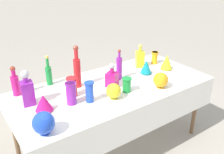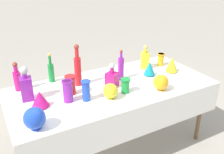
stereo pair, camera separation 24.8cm
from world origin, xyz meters
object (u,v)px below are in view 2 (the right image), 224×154
(slender_vase_1, at_px, (71,84))
(fluted_vase_1, at_px, (172,64))
(slender_vase_2, at_px, (125,85))
(square_decanter_0, at_px, (26,86))
(fluted_vase_0, at_px, (40,99))
(round_bowl_1, at_px, (161,82))
(fluted_vase_2, at_px, (150,68))
(cardboard_box_behind_left, at_px, (52,100))
(round_bowl_0, at_px, (35,118))
(square_decanter_1, at_px, (112,78))
(square_decanter_2, at_px, (145,59))
(slender_vase_3, at_px, (161,59))
(slender_vase_0, at_px, (68,91))
(round_bowl_2, at_px, (110,91))
(tall_bottle_0, at_px, (17,79))
(slender_vase_4, at_px, (86,90))
(tall_bottle_3, at_px, (78,68))
(tall_bottle_1, at_px, (51,71))
(tall_bottle_2, at_px, (121,68))

(slender_vase_1, height_order, fluted_vase_1, slender_vase_1)
(slender_vase_2, bearing_deg, square_decanter_0, 159.96)
(fluted_vase_0, bearing_deg, round_bowl_1, -12.87)
(fluted_vase_2, bearing_deg, fluted_vase_1, -9.00)
(cardboard_box_behind_left, bearing_deg, fluted_vase_2, -48.44)
(round_bowl_0, bearing_deg, square_decanter_1, 22.48)
(square_decanter_1, relative_size, square_decanter_2, 0.88)
(slender_vase_2, bearing_deg, slender_vase_3, 27.48)
(slender_vase_2, bearing_deg, slender_vase_0, 169.31)
(round_bowl_1, xyz_separation_m, round_bowl_2, (-0.51, 0.09, -0.01))
(fluted_vase_2, xyz_separation_m, round_bowl_2, (-0.62, -0.25, -0.01))
(round_bowl_0, bearing_deg, round_bowl_2, 10.46)
(square_decanter_1, distance_m, slender_vase_3, 0.80)
(tall_bottle_0, height_order, square_decanter_0, square_decanter_0)
(slender_vase_4, bearing_deg, square_decanter_0, 149.77)
(slender_vase_4, bearing_deg, slender_vase_1, 113.31)
(round_bowl_1, bearing_deg, cardboard_box_behind_left, 119.80)
(square_decanter_1, height_order, slender_vase_3, square_decanter_1)
(square_decanter_0, distance_m, square_decanter_1, 0.81)
(tall_bottle_3, bearing_deg, fluted_vase_0, -151.84)
(fluted_vase_1, bearing_deg, slender_vase_3, 86.34)
(slender_vase_0, bearing_deg, square_decanter_2, 16.30)
(tall_bottle_0, relative_size, slender_vase_1, 1.56)
(slender_vase_0, height_order, cardboard_box_behind_left, slender_vase_0)
(round_bowl_1, height_order, cardboard_box_behind_left, round_bowl_1)
(tall_bottle_3, xyz_separation_m, slender_vase_0, (-0.20, -0.27, -0.07))
(square_decanter_1, xyz_separation_m, slender_vase_2, (0.05, -0.18, -0.01))
(slender_vase_4, xyz_separation_m, round_bowl_1, (0.71, -0.17, -0.02))
(tall_bottle_1, distance_m, tall_bottle_3, 0.31)
(slender_vase_3, distance_m, cardboard_box_behind_left, 1.56)
(tall_bottle_0, relative_size, square_decanter_2, 1.03)
(square_decanter_2, relative_size, round_bowl_2, 1.90)
(square_decanter_0, relative_size, round_bowl_2, 2.20)
(slender_vase_1, bearing_deg, fluted_vase_1, -2.56)
(tall_bottle_3, relative_size, slender_vase_1, 2.31)
(tall_bottle_2, bearing_deg, cardboard_box_behind_left, 120.70)
(fluted_vase_2, bearing_deg, round_bowl_0, -164.09)
(square_decanter_0, distance_m, slender_vase_0, 0.38)
(fluted_vase_1, relative_size, fluted_vase_2, 1.11)
(square_decanter_0, bearing_deg, round_bowl_2, -27.31)
(tall_bottle_3, bearing_deg, square_decanter_0, -173.67)
(fluted_vase_2, bearing_deg, cardboard_box_behind_left, 131.56)
(square_decanter_0, relative_size, slender_vase_0, 1.60)
(slender_vase_4, bearing_deg, round_bowl_2, -20.24)
(square_decanter_0, bearing_deg, slender_vase_1, -12.88)
(tall_bottle_2, relative_size, round_bowl_0, 1.87)
(tall_bottle_3, distance_m, round_bowl_0, 0.78)
(tall_bottle_0, relative_size, fluted_vase_2, 1.84)
(round_bowl_1, bearing_deg, fluted_vase_1, 36.83)
(tall_bottle_1, bearing_deg, tall_bottle_2, -24.06)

